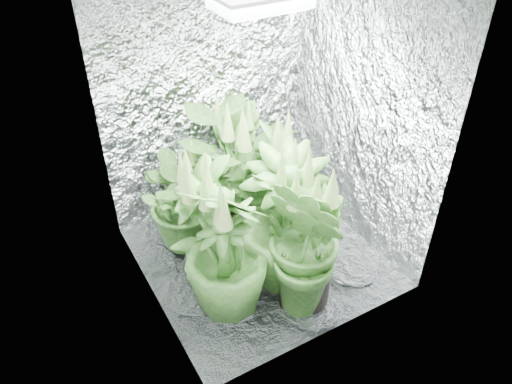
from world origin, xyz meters
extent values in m
plane|color=silver|center=(0.00, 0.00, 0.00)|extent=(1.60, 1.60, 0.00)
cube|color=silver|center=(0.00, 0.80, 1.00)|extent=(1.60, 0.02, 2.00)
cube|color=silver|center=(0.00, -0.80, 1.00)|extent=(1.60, 0.02, 2.00)
cube|color=silver|center=(-0.80, 0.00, 1.00)|extent=(0.02, 1.60, 2.00)
cube|color=silver|center=(0.80, 0.00, 1.00)|extent=(0.02, 1.60, 2.00)
cube|color=gray|center=(0.00, 0.00, 1.83)|extent=(0.50, 0.30, 0.08)
cube|color=white|center=(0.00, 0.00, 1.79)|extent=(0.46, 0.26, 0.01)
cylinder|color=black|center=(-0.38, 0.41, 0.11)|extent=(0.25, 0.25, 0.22)
cylinder|color=#402E17|center=(-0.38, 0.41, 0.20)|extent=(0.23, 0.23, 0.03)
imported|color=#194415|center=(-0.38, 0.41, 0.41)|extent=(0.74, 0.74, 0.77)
cone|color=#5E8D3C|center=(-0.38, 0.41, 0.74)|extent=(0.08, 0.08, 0.22)
cylinder|color=black|center=(0.24, 0.11, 0.12)|extent=(0.28, 0.28, 0.25)
cylinder|color=#402E17|center=(0.24, 0.11, 0.23)|extent=(0.25, 0.25, 0.03)
imported|color=#194415|center=(0.24, 0.11, 0.50)|extent=(0.70, 0.70, 0.95)
cone|color=#5E8D3C|center=(0.24, 0.11, 0.92)|extent=(0.09, 0.09, 0.25)
cylinder|color=black|center=(0.14, 0.64, 0.13)|extent=(0.28, 0.28, 0.25)
cylinder|color=#402E17|center=(0.14, 0.64, 0.24)|extent=(0.26, 0.26, 0.03)
imported|color=#194415|center=(0.14, 0.64, 0.47)|extent=(0.61, 0.61, 0.89)
cone|color=#5E8D3C|center=(0.14, 0.64, 0.86)|extent=(0.09, 0.09, 0.25)
cylinder|color=black|center=(-0.41, -0.30, 0.13)|extent=(0.30, 0.30, 0.27)
cylinder|color=#402E17|center=(-0.41, -0.30, 0.25)|extent=(0.28, 0.28, 0.03)
imported|color=#194415|center=(-0.41, -0.30, 0.51)|extent=(0.75, 0.75, 0.95)
cone|color=#5E8D3C|center=(-0.41, -0.30, 0.92)|extent=(0.10, 0.10, 0.27)
cylinder|color=black|center=(0.03, 0.27, 0.14)|extent=(0.31, 0.31, 0.27)
cylinder|color=#402E17|center=(0.03, 0.27, 0.26)|extent=(0.28, 0.28, 0.03)
imported|color=#194415|center=(0.03, 0.27, 0.52)|extent=(1.09, 1.09, 0.98)
cone|color=#5E8D3C|center=(0.03, 0.27, 0.95)|extent=(0.10, 0.10, 0.27)
cylinder|color=black|center=(-0.42, -0.04, 0.13)|extent=(0.29, 0.29, 0.26)
cylinder|color=#402E17|center=(-0.42, -0.04, 0.25)|extent=(0.27, 0.27, 0.03)
imported|color=#194415|center=(-0.42, -0.04, 0.52)|extent=(0.64, 0.64, 0.98)
cone|color=#5E8D3C|center=(-0.42, -0.04, 0.95)|extent=(0.09, 0.09, 0.26)
cylinder|color=black|center=(0.04, -0.52, 0.14)|extent=(0.32, 0.32, 0.29)
cylinder|color=#402E17|center=(0.04, -0.52, 0.27)|extent=(0.29, 0.29, 0.03)
imported|color=#194415|center=(0.04, -0.52, 0.54)|extent=(0.64, 0.64, 1.01)
cone|color=#5E8D3C|center=(0.04, -0.52, 0.97)|extent=(0.10, 0.10, 0.29)
cylinder|color=black|center=(0.02, -0.25, 0.13)|extent=(0.29, 0.29, 0.26)
cylinder|color=#402E17|center=(0.02, -0.25, 0.24)|extent=(0.27, 0.27, 0.03)
imported|color=#194415|center=(0.02, -0.25, 0.53)|extent=(0.78, 0.78, 0.99)
cone|color=#5E8D3C|center=(0.02, -0.25, 0.96)|extent=(0.09, 0.09, 0.26)
cylinder|color=black|center=(0.64, 0.61, 0.04)|extent=(0.13, 0.13, 0.08)
cylinder|color=black|center=(0.64, 0.61, 0.19)|extent=(0.11, 0.11, 0.09)
cylinder|color=#4C4C51|center=(0.58, 0.62, 0.19)|extent=(0.07, 0.28, 0.28)
torus|color=#4C4C51|center=(0.58, 0.62, 0.19)|extent=(0.07, 0.29, 0.29)
cube|color=white|center=(0.10, -0.56, 0.30)|extent=(0.05, 0.04, 0.07)
camera|label=1|loc=(-1.36, -2.32, 2.55)|focal=35.00mm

